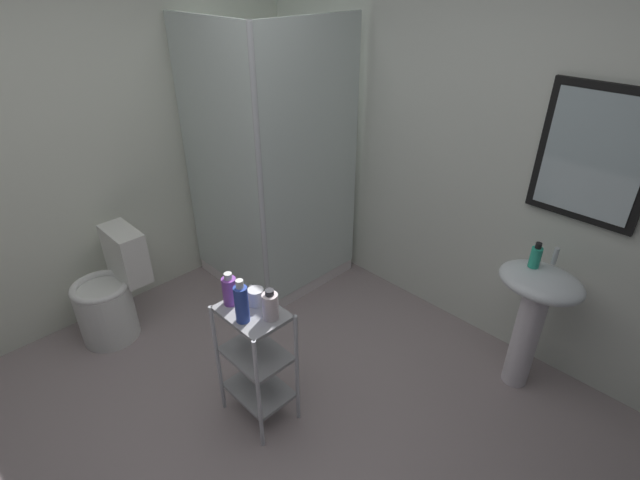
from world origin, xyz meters
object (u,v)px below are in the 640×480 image
toilet (111,296)px  conditioner_bottle_purple (230,290)px  pedestal_sink (534,306)px  storage_cart (256,356)px  lotion_bottle_white (270,305)px  rinse_cup (256,297)px  hand_soap_bottle (536,257)px  shower_stall (272,228)px  shampoo_bottle_blue (242,303)px

toilet → conditioner_bottle_purple: size_ratio=4.13×
pedestal_sink → toilet: 2.68m
conditioner_bottle_purple → toilet: bearing=-168.1°
toilet → storage_cart: toilet is taller
conditioner_bottle_purple → lotion_bottle_white: bearing=17.3°
storage_cart → rinse_cup: size_ratio=8.38×
pedestal_sink → storage_cart: (-0.92, -1.28, -0.14)m
lotion_bottle_white → storage_cart: bearing=-159.9°
hand_soap_bottle → conditioner_bottle_purple: size_ratio=0.82×
pedestal_sink → hand_soap_bottle: (-0.07, 0.01, 0.30)m
hand_soap_bottle → lotion_bottle_white: bearing=-120.8°
shower_stall → shampoo_bottle_blue: shower_stall is taller
hand_soap_bottle → rinse_cup: bearing=-125.6°
storage_cart → rinse_cup: (-0.03, 0.06, 0.35)m
shampoo_bottle_blue → shower_stall: bearing=135.2°
storage_cart → shampoo_bottle_blue: (0.03, -0.07, 0.41)m
shower_stall → storage_cart: size_ratio=2.70×
storage_cart → shampoo_bottle_blue: 0.42m
pedestal_sink → lotion_bottle_white: bearing=-123.1°
toilet → shampoo_bottle_blue: 1.40m
toilet → rinse_cup: 1.34m
hand_soap_bottle → pedestal_sink: bearing=-9.8°
pedestal_sink → lotion_bottle_white: (-0.81, -1.25, 0.23)m
hand_soap_bottle → shampoo_bottle_blue: 1.60m
lotion_bottle_white → shower_stall: bearing=140.6°
conditioner_bottle_purple → rinse_cup: 0.14m
lotion_bottle_white → conditioner_bottle_purple: bearing=-162.7°
pedestal_sink → toilet: pedestal_sink is taller
lotion_bottle_white → toilet: bearing=-167.1°
pedestal_sink → shampoo_bottle_blue: bearing=-123.3°
shower_stall → conditioner_bottle_purple: shower_stall is taller
shower_stall → lotion_bottle_white: size_ratio=12.03×
toilet → lotion_bottle_white: 1.48m
hand_soap_bottle → lotion_bottle_white: hand_soap_bottle is taller
pedestal_sink → storage_cart: pedestal_sink is taller
shower_stall → toilet: size_ratio=2.63×
shower_stall → toilet: (-0.25, -1.21, -0.15)m
storage_cart → conditioner_bottle_purple: (-0.13, -0.03, 0.38)m
pedestal_sink → shampoo_bottle_blue: size_ratio=3.39×
storage_cart → rinse_cup: 0.35m
shower_stall → shampoo_bottle_blue: bearing=-44.8°
hand_soap_bottle → shampoo_bottle_blue: (-0.83, -1.37, -0.03)m
conditioner_bottle_purple → lotion_bottle_white: 0.25m
shower_stall → storage_cart: bearing=-43.4°
hand_soap_bottle → conditioner_bottle_purple: 1.65m
hand_soap_bottle → rinse_cup: hand_soap_bottle is taller
shower_stall → toilet: bearing=-101.8°
lotion_bottle_white → rinse_cup: bearing=173.0°
shower_stall → pedestal_sink: size_ratio=2.47×
pedestal_sink → rinse_cup: (-0.95, -1.23, 0.20)m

